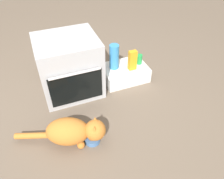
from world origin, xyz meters
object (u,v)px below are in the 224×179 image
at_px(cat, 73,131).
at_px(oven, 69,66).
at_px(water_bottle, 114,57).
at_px(soda_can, 139,59).
at_px(juice_carton, 132,60).
at_px(pantry_cabinet, 125,73).
at_px(food_bowl, 92,139).

bearing_deg(cat, oven, 99.23).
xyz_separation_m(oven, water_bottle, (0.53, 0.01, -0.00)).
relative_size(cat, soda_can, 6.56).
relative_size(oven, juice_carton, 2.73).
bearing_deg(juice_carton, pantry_cabinet, 132.97).
bearing_deg(cat, pantry_cabinet, 62.04).
bearing_deg(juice_carton, water_bottle, 151.50).
height_order(cat, juice_carton, juice_carton).
bearing_deg(juice_carton, soda_can, 28.72).
xyz_separation_m(oven, juice_carton, (0.71, -0.10, -0.03)).
bearing_deg(soda_can, pantry_cabinet, -177.99).
bearing_deg(food_bowl, water_bottle, 56.22).
relative_size(oven, food_bowl, 4.60).
height_order(food_bowl, cat, cat).
bearing_deg(cat, juice_carton, 57.28).
xyz_separation_m(pantry_cabinet, cat, (-0.81, -0.69, 0.05)).
distance_m(pantry_cabinet, water_bottle, 0.27).
bearing_deg(oven, food_bowl, -90.19).
height_order(pantry_cabinet, juice_carton, juice_carton).
relative_size(food_bowl, soda_can, 1.19).
bearing_deg(oven, juice_carton, -7.68).
distance_m(pantry_cabinet, food_bowl, 1.00).
xyz_separation_m(cat, juice_carton, (0.87, 0.63, 0.15)).
height_order(oven, soda_can, oven).
bearing_deg(water_bottle, cat, -133.12).
bearing_deg(soda_can, juice_carton, -151.28).
height_order(oven, water_bottle, oven).
bearing_deg(pantry_cabinet, food_bowl, -130.99).
relative_size(oven, water_bottle, 2.18).
relative_size(cat, juice_carton, 3.28).
height_order(food_bowl, juice_carton, juice_carton).
distance_m(food_bowl, juice_carton, 1.03).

